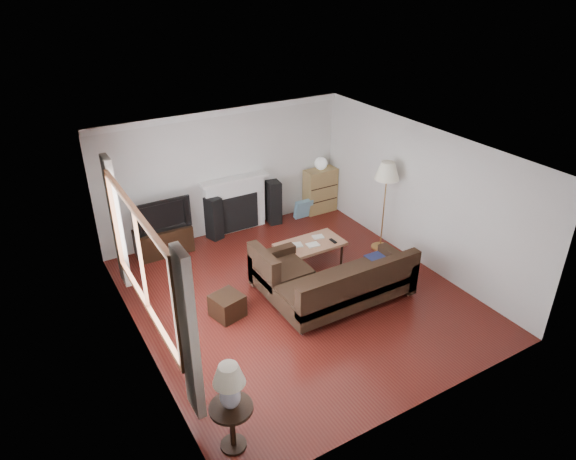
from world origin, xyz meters
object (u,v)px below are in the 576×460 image
sectional_sofa (347,283)px  side_table (232,426)px  bookshelf (320,191)px  tv_stand (164,241)px  coffee_table (310,254)px  floor_lamp (384,207)px

sectional_sofa → side_table: 3.15m
bookshelf → side_table: bookshelf is taller
tv_stand → side_table: 4.68m
tv_stand → coffee_table: (2.11, -1.78, -0.02)m
tv_stand → sectional_sofa: 3.64m
sectional_sofa → coffee_table: sectional_sofa is taller
bookshelf → floor_lamp: bearing=-87.2°
tv_stand → sectional_sofa: (1.99, -3.04, 0.13)m
bookshelf → side_table: size_ratio=1.58×
coffee_table → side_table: size_ratio=1.95×
sectional_sofa → side_table: bearing=-149.9°
floor_lamp → side_table: 5.16m
bookshelf → sectional_sofa: 3.45m
tv_stand → side_table: (-0.74, -4.62, 0.05)m
bookshelf → sectional_sofa: bookshelf is taller
floor_lamp → tv_stand: bearing=152.1°
tv_stand → sectional_sofa: sectional_sofa is taller
tv_stand → sectional_sofa: size_ratio=0.42×
tv_stand → side_table: side_table is taller
coffee_table → sectional_sofa: bearing=-95.9°
bookshelf → coffee_table: 2.32m
coffee_table → floor_lamp: (1.52, -0.14, 0.64)m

